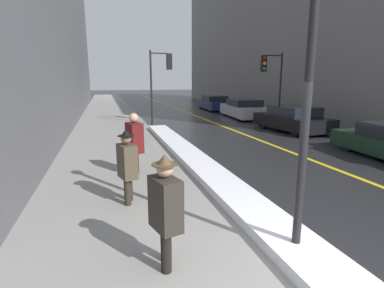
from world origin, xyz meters
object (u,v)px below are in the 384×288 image
(pedestrian_nearside, at_px, (165,207))
(pedestrian_trailing, at_px, (135,141))
(traffic_light_near, at_px, (162,72))
(pedestrian_with_shoulder_bag, at_px, (127,164))
(parked_car_black, at_px, (292,119))
(parked_car_silver, at_px, (243,109))
(traffic_light_far, at_px, (271,73))
(parked_car_navy, at_px, (214,103))
(lamp_post, at_px, (311,54))

(pedestrian_nearside, height_order, pedestrian_trailing, pedestrian_trailing)
(traffic_light_near, bearing_deg, pedestrian_with_shoulder_bag, -109.04)
(parked_car_black, height_order, parked_car_silver, parked_car_silver)
(pedestrian_trailing, bearing_deg, traffic_light_far, 115.79)
(traffic_light_far, distance_m, pedestrian_with_shoulder_bag, 13.12)
(pedestrian_with_shoulder_bag, height_order, parked_car_navy, pedestrian_with_shoulder_bag)
(lamp_post, distance_m, traffic_light_near, 14.09)
(traffic_light_far, distance_m, parked_car_black, 3.41)
(parked_car_black, bearing_deg, pedestrian_trailing, 116.20)
(lamp_post, distance_m, parked_car_navy, 22.40)
(lamp_post, bearing_deg, traffic_light_near, 87.23)
(traffic_light_near, height_order, pedestrian_trailing, traffic_light_near)
(traffic_light_far, relative_size, parked_car_silver, 0.81)
(traffic_light_near, bearing_deg, parked_car_black, -42.15)
(lamp_post, height_order, parked_car_navy, lamp_post)
(traffic_light_near, distance_m, parked_car_navy, 9.65)
(pedestrian_with_shoulder_bag, xyz_separation_m, parked_car_navy, (8.84, 18.65, -0.27))
(lamp_post, distance_m, parked_car_silver, 16.94)
(traffic_light_near, relative_size, parked_car_black, 0.96)
(traffic_light_near, distance_m, traffic_light_far, 6.22)
(pedestrian_nearside, bearing_deg, parked_car_navy, 141.91)
(traffic_light_near, relative_size, parked_car_navy, 0.90)
(pedestrian_nearside, bearing_deg, lamp_post, 67.03)
(traffic_light_near, distance_m, pedestrian_nearside, 14.24)
(pedestrian_nearside, distance_m, parked_car_navy, 22.71)
(lamp_post, relative_size, traffic_light_near, 1.14)
(traffic_light_far, xyz_separation_m, pedestrian_nearside, (-8.48, -11.89, -2.06))
(traffic_light_near, relative_size, traffic_light_far, 1.03)
(pedestrian_nearside, distance_m, parked_car_silver, 17.42)
(parked_car_black, height_order, parked_car_navy, parked_car_black)
(parked_car_black, bearing_deg, parked_car_silver, -5.85)
(pedestrian_nearside, bearing_deg, traffic_light_far, 128.46)
(pedestrian_nearside, relative_size, pedestrian_with_shoulder_bag, 1.02)
(parked_car_silver, bearing_deg, traffic_light_near, 108.32)
(traffic_light_far, height_order, pedestrian_nearside, traffic_light_far)
(pedestrian_trailing, bearing_deg, pedestrian_nearside, -16.29)
(lamp_post, xyz_separation_m, traffic_light_far, (6.59, 12.12, 0.08))
(lamp_post, xyz_separation_m, parked_car_silver, (6.58, 15.45, -2.25))
(traffic_light_near, distance_m, parked_car_silver, 6.52)
(traffic_light_far, height_order, parked_car_navy, traffic_light_far)
(parked_car_silver, xyz_separation_m, parked_car_navy, (0.05, 5.83, -0.02))
(traffic_light_near, height_order, traffic_light_far, traffic_light_near)
(lamp_post, distance_m, pedestrian_nearside, 2.75)
(pedestrian_nearside, height_order, parked_car_silver, pedestrian_nearside)
(traffic_light_far, relative_size, pedestrian_with_shoulder_bag, 2.59)
(traffic_light_near, bearing_deg, lamp_post, -97.61)
(traffic_light_far, height_order, pedestrian_with_shoulder_bag, traffic_light_far)
(pedestrian_with_shoulder_bag, relative_size, parked_car_black, 0.36)
(pedestrian_with_shoulder_bag, bearing_deg, parked_car_black, 112.74)
(traffic_light_near, relative_size, pedestrian_trailing, 2.49)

